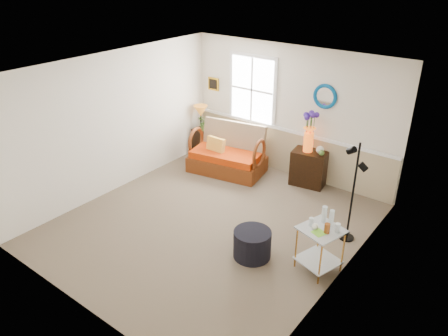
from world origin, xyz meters
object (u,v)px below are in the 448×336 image
Objects in this scene: loveseat at (227,150)px; side_table at (319,249)px; lamp_stand at (201,141)px; floor_lamp at (353,193)px; ottoman at (252,244)px; cabinet at (309,168)px.

side_table is (2.94, -1.73, -0.15)m from loveseat.
lamp_stand is 4.23m from floor_lamp.
lamp_stand is 0.82× the size of side_table.
lamp_stand is at bearing 151.60° from side_table.
ottoman is (3.08, -2.49, -0.07)m from lamp_stand.
lamp_stand is 4.55m from side_table.
cabinet is at bearing 1.73° from lamp_stand.
loveseat is at bearing -22.39° from lamp_stand.
floor_lamp reaches higher than loveseat.
floor_lamp is at bearing -24.84° from loveseat.
lamp_stand is at bearing 141.08° from ottoman.
loveseat is 2.66× the size of ottoman.
loveseat reaches higher than side_table.
lamp_stand is 3.96m from ottoman.
ottoman is (-0.94, -1.30, -0.61)m from floor_lamp.
loveseat is at bearing 134.61° from ottoman.
floor_lamp is at bearing -16.45° from lamp_stand.
lamp_stand is at bearing 172.45° from cabinet.
cabinet is 2.61m from ottoman.
loveseat is 2.19× the size of side_table.
cabinet is 1.24× the size of ottoman.
ottoman is (0.42, -2.57, -0.13)m from cabinet.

